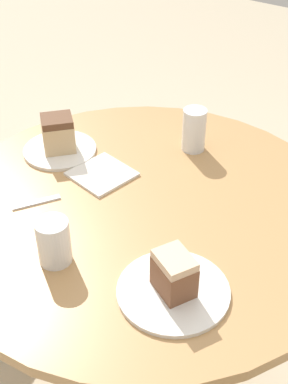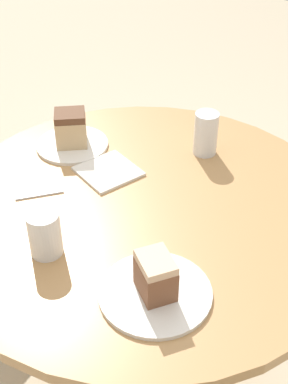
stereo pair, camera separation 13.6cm
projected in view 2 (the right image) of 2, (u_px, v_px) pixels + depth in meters
ground_plane at (144, 380)px, 1.86m from camera, size 8.00×8.00×0.00m
table at (144, 258)px, 1.50m from camera, size 1.07×1.07×0.78m
plate_near at (155, 293)px, 1.14m from camera, size 0.24×0.24×0.01m
plate_far at (72, 145)px, 1.61m from camera, size 0.22×0.22×0.01m
cake_slice_near at (156, 276)px, 1.10m from camera, size 0.10×0.11×0.10m
cake_slice_far at (71, 128)px, 1.57m from camera, size 0.12×0.12×0.10m
glass_lemonade at (206, 136)px, 1.55m from camera, size 0.07×0.07×0.13m
glass_water at (45, 236)px, 1.22m from camera, size 0.08×0.08×0.11m
napkin_stack at (108, 171)px, 1.50m from camera, size 0.18×0.18×0.01m
spoon at (39, 194)px, 1.42m from camera, size 0.12×0.08×0.00m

